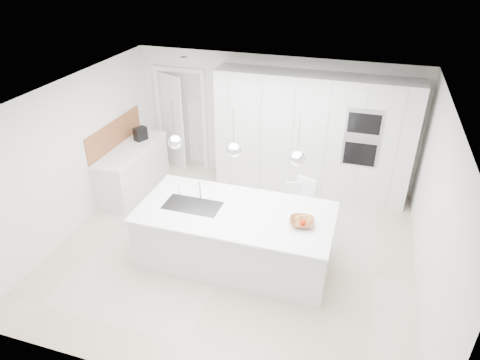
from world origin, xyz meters
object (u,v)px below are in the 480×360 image
(island_base, at_px, (234,239))
(espresso_machine, at_px, (140,134))
(bar_stool_left, at_px, (292,212))
(fruit_bowl, at_px, (302,222))
(bar_stool_right, at_px, (303,212))

(island_base, height_order, espresso_machine, espresso_machine)
(bar_stool_left, bearing_deg, fruit_bowl, -92.65)
(bar_stool_right, bearing_deg, espresso_machine, -176.70)
(espresso_machine, height_order, bar_stool_left, espresso_machine)
(espresso_machine, bearing_deg, bar_stool_right, 7.65)
(fruit_bowl, height_order, bar_stool_left, fruit_bowl)
(fruit_bowl, distance_m, bar_stool_right, 0.98)
(bar_stool_left, bearing_deg, island_base, -148.14)
(fruit_bowl, height_order, espresso_machine, espresso_machine)
(fruit_bowl, relative_size, bar_stool_left, 0.35)
(bar_stool_left, relative_size, bar_stool_right, 0.90)
(fruit_bowl, xyz_separation_m, bar_stool_left, (-0.28, 0.90, -0.46))
(island_base, relative_size, fruit_bowl, 8.27)
(fruit_bowl, bearing_deg, bar_stool_right, 96.49)
(island_base, distance_m, espresso_machine, 3.21)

